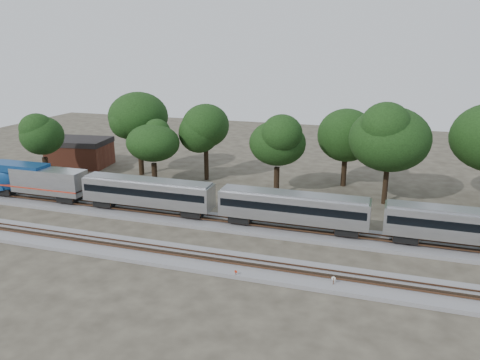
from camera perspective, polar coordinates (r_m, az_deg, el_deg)
The scene contains 15 objects.
ground at distance 50.13m, azimuth -1.35°, elevation -8.19°, with size 160.00×160.00×0.00m, color #383328.
track_far at distance 55.29m, azimuth 0.70°, elevation -5.54°, with size 160.00×5.00×0.73m.
track_near at distance 46.65m, azimuth -2.98°, elevation -9.90°, with size 160.00×5.00×0.73m.
train at distance 52.89m, azimuth 26.49°, elevation -4.98°, with size 124.74×3.04×4.47m.
switch_stand_red at distance 43.62m, azimuth -0.51°, elevation -11.32°, with size 0.28×0.09×0.88m.
switch_stand_white at distance 42.82m, azimuth 11.32°, elevation -11.96°, with size 0.37×0.07×1.16m.
switch_lever at distance 43.26m, azimuth 4.00°, elevation -12.23°, with size 0.50×0.30×0.30m, color #512D19.
brick_building at distance 86.73m, azimuth -18.95°, elevation 3.21°, with size 10.83×8.26×4.82m.
tree_0 at distance 77.00m, azimuth -22.98°, elevation 4.99°, with size 7.51×7.51×10.59m.
tree_1 at distance 76.81m, azimuth -12.29°, elevation 7.54°, with size 9.72×9.72×13.71m.
tree_2 at distance 70.08m, azimuth -10.57°, elevation 4.46°, with size 6.85×6.85×9.65m.
tree_3 at distance 72.53m, azimuth -4.22°, elevation 6.60°, with size 8.75×8.75×12.33m.
tree_4 at distance 65.21m, azimuth 4.58°, elevation 4.47°, with size 7.60×7.60×10.71m.
tree_5 at distance 70.90m, azimuth 12.82°, elevation 5.32°, with size 7.90×7.90×11.13m.
tree_6 at distance 63.91m, azimuth 17.76°, elevation 4.75°, with size 8.98×8.98×12.67m.
Camera 1 is at (15.06, -43.04, 20.82)m, focal length 35.00 mm.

